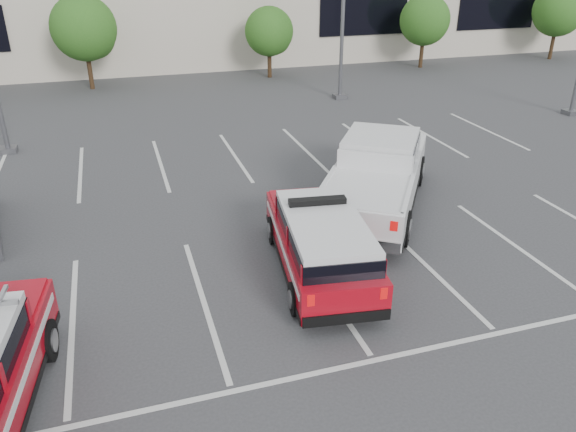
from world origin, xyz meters
name	(u,v)px	position (x,y,z in m)	size (l,w,h in m)	color
ground	(320,282)	(0.00, 0.00, 0.00)	(120.00, 120.00, 0.00)	#38383B
stall_markings	(268,205)	(0.00, 4.50, 0.01)	(23.00, 15.00, 0.01)	silver
tree_mid_left	(86,30)	(-4.91, 22.05, 3.04)	(3.37, 3.37, 4.85)	#3F2B19
tree_mid_right	(270,33)	(5.09, 22.05, 2.50)	(2.77, 2.77, 3.99)	#3F2B19
tree_right	(426,22)	(15.09, 22.05, 2.77)	(3.07, 3.07, 4.42)	#3F2B19
tree_far_right	(559,12)	(25.09, 22.05, 3.04)	(3.37, 3.37, 4.85)	#3F2B19
fire_chief_suv	(320,246)	(0.12, 0.38, 0.71)	(2.46, 5.16, 1.75)	#A80815
white_pickup	(376,181)	(2.99, 3.45, 0.81)	(5.63, 6.79, 2.04)	silver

